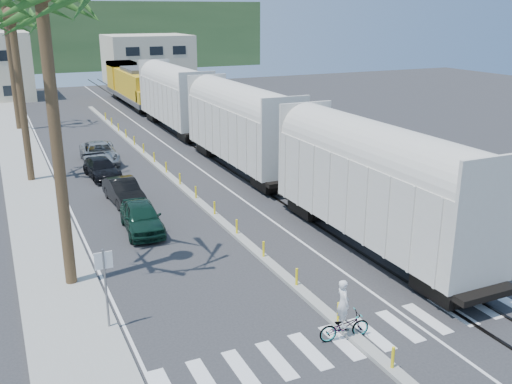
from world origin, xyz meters
TOP-DOWN VIEW (x-y plane):
  - ground at (0.00, 0.00)m, footprint 140.00×140.00m
  - sidewalk at (-8.50, 25.00)m, footprint 3.00×90.00m
  - rails at (5.00, 28.00)m, footprint 1.56×100.00m
  - median at (0.00, 19.96)m, footprint 0.45×60.00m
  - crosswalk at (0.00, -2.00)m, footprint 14.00×2.20m
  - lane_markings at (-2.15, 25.00)m, footprint 9.42×90.00m
  - freight_train at (5.00, 24.70)m, footprint 3.00×60.94m
  - palm_trees at (-8.10, 22.70)m, footprint 3.50×37.20m
  - street_sign at (-7.30, 2.00)m, footprint 0.60×0.08m
  - buildings at (-6.41, 71.66)m, footprint 38.00×27.00m
  - hillside at (0.00, 100.00)m, footprint 80.00×20.00m
  - car_lead at (-3.99, 10.59)m, footprint 2.38×4.61m
  - car_second at (-3.84, 15.33)m, footprint 2.03×4.37m
  - car_third at (-4.02, 21.02)m, footprint 2.42×4.58m
  - car_rear at (-3.46, 24.95)m, footprint 3.10×5.56m
  - cyclist at (-0.34, -1.85)m, footprint 1.05×1.93m

SIDE VIEW (x-z plane):
  - ground at x=0.00m, z-range 0.00..0.00m
  - lane_markings at x=-2.15m, z-range 0.00..0.01m
  - crosswalk at x=0.00m, z-range 0.00..0.01m
  - rails at x=5.00m, z-range 0.00..0.06m
  - sidewalk at x=-8.50m, z-range 0.00..0.15m
  - median at x=0.00m, z-range -0.34..0.51m
  - car_third at x=-4.02m, z-range 0.00..1.25m
  - car_second at x=-3.84m, z-range 0.00..1.37m
  - cyclist at x=-0.34m, z-range -0.40..1.78m
  - car_rear at x=-3.46m, z-range 0.00..1.46m
  - car_lead at x=-3.99m, z-range 0.00..1.49m
  - street_sign at x=-7.30m, z-range 0.47..3.47m
  - freight_train at x=5.00m, z-range -0.02..5.83m
  - buildings at x=-6.41m, z-range -0.64..9.36m
  - hillside at x=0.00m, z-range 0.00..12.00m
  - palm_trees at x=-8.10m, z-range 3.93..17.68m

